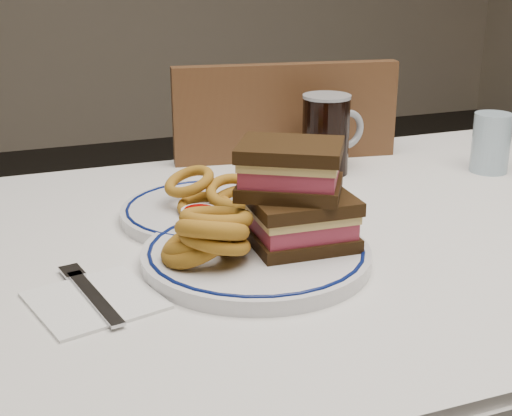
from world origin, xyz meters
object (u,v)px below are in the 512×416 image
object	(u,v)px
chair_far	(271,250)
far_plate	(211,211)
reuben_sandwich	(296,195)
beer_mug	(327,133)
main_plate	(256,254)

from	to	relation	value
chair_far	far_plate	xyz separation A→B (m)	(-0.25, -0.38, 0.25)
chair_far	far_plate	world-z (taller)	chair_far
reuben_sandwich	beer_mug	bearing A→B (deg)	57.95
main_plate	far_plate	size ratio (longest dim) A/B	1.09
main_plate	reuben_sandwich	xyz separation A→B (m)	(0.05, -0.00, 0.07)
chair_far	far_plate	bearing A→B (deg)	-123.73
chair_far	reuben_sandwich	distance (m)	0.67
chair_far	beer_mug	world-z (taller)	chair_far
main_plate	reuben_sandwich	bearing A→B (deg)	-0.69
main_plate	far_plate	world-z (taller)	main_plate
chair_far	beer_mug	size ratio (longest dim) A/B	6.54
reuben_sandwich	far_plate	distance (m)	0.20
reuben_sandwich	beer_mug	size ratio (longest dim) A/B	1.15
beer_mug	far_plate	distance (m)	0.31
chair_far	main_plate	bearing A→B (deg)	-113.92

